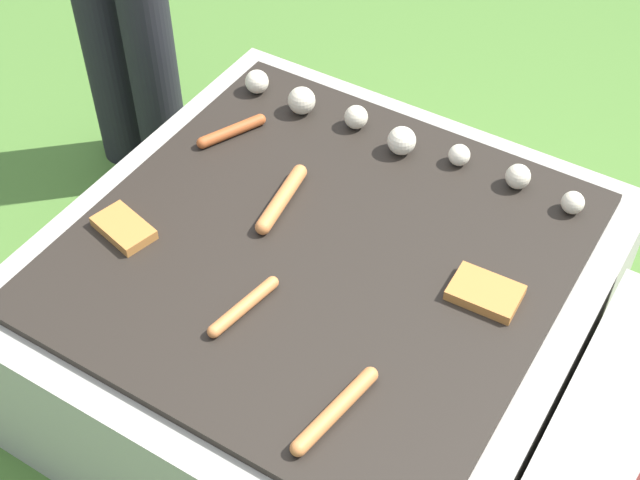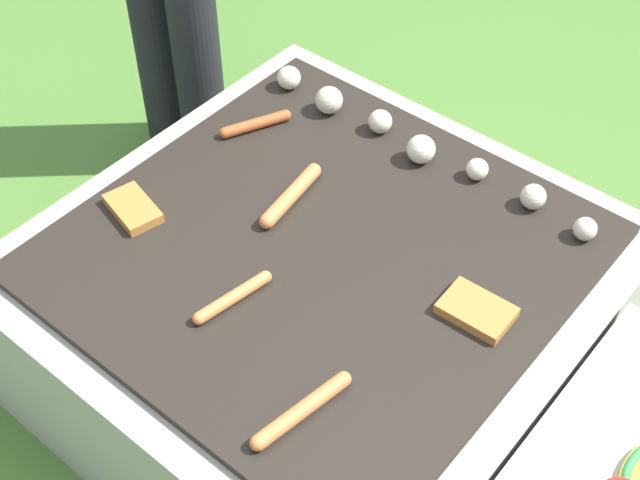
% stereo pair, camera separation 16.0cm
% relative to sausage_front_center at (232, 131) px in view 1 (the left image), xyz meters
% --- Properties ---
extents(ground_plane, '(14.00, 14.00, 0.00)m').
position_rel_sausage_front_center_xyz_m(ground_plane, '(0.32, -0.18, -0.42)').
color(ground_plane, '#47702D').
extents(grill, '(0.96, 0.96, 0.40)m').
position_rel_sausage_front_center_xyz_m(grill, '(0.32, -0.18, -0.22)').
color(grill, '#9E998E').
rests_on(grill, ground_plane).
extents(sausage_front_left, '(0.05, 0.19, 0.03)m').
position_rel_sausage_front_center_xyz_m(sausage_front_left, '(0.20, -0.12, 0.00)').
color(sausage_front_left, '#C6753D').
rests_on(sausage_front_left, grill).
extents(sausage_back_center, '(0.05, 0.16, 0.02)m').
position_rel_sausage_front_center_xyz_m(sausage_back_center, '(0.29, -0.37, -0.00)').
color(sausage_back_center, '#C6753D').
rests_on(sausage_back_center, grill).
extents(sausage_front_right, '(0.05, 0.20, 0.03)m').
position_rel_sausage_front_center_xyz_m(sausage_front_right, '(0.53, -0.47, 0.00)').
color(sausage_front_right, '#C6753D').
rests_on(sausage_front_right, grill).
extents(sausage_front_center, '(0.08, 0.15, 0.02)m').
position_rel_sausage_front_center_xyz_m(sausage_front_center, '(0.00, 0.00, 0.00)').
color(sausage_front_center, '#A34C23').
rests_on(sausage_front_center, grill).
extents(bread_slice_center, '(0.13, 0.10, 0.02)m').
position_rel_sausage_front_center_xyz_m(bread_slice_center, '(-0.01, -0.33, -0.00)').
color(bread_slice_center, '#B27033').
rests_on(bread_slice_center, grill).
extents(bread_slice_left, '(0.12, 0.09, 0.02)m').
position_rel_sausage_front_center_xyz_m(bread_slice_left, '(0.62, -0.13, -0.00)').
color(bread_slice_left, '#B27033').
rests_on(bread_slice_left, grill).
extents(mushroom_row, '(0.76, 0.08, 0.06)m').
position_rel_sausage_front_center_xyz_m(mushroom_row, '(0.27, 0.15, 0.01)').
color(mushroom_row, beige).
rests_on(mushroom_row, grill).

